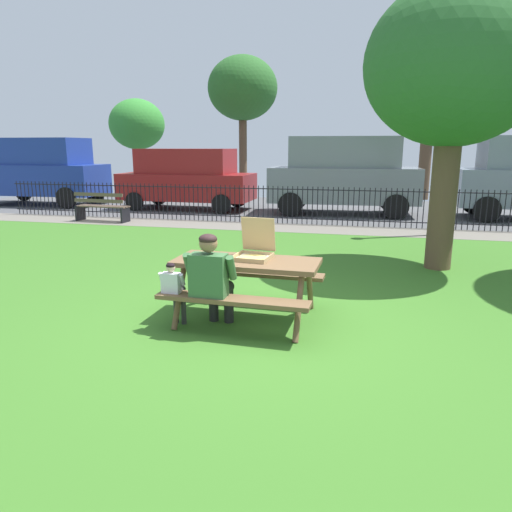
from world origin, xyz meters
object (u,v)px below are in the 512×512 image
far_tree_left (137,125)px  far_tree_center (430,97)px  park_bench_left (102,207)px  parked_car_center (344,173)px  pizza_box_open (254,251)px  parked_car_far_left (41,170)px  adult_at_table (212,278)px  pizza_slice_on_table (221,259)px  parked_car_left (187,178)px  picnic_table_foreground (247,273)px  tree_midground_right (455,67)px  lamp_post_walkway (440,129)px  child_at_table (174,288)px  far_tree_midleft (243,89)px

far_tree_left → far_tree_center: 12.87m
park_bench_left → parked_car_center: (6.78, 3.27, 0.89)m
park_bench_left → far_tree_left: (-3.03, 8.47, 2.70)m
pizza_box_open → parked_car_far_left: size_ratio=0.11×
adult_at_table → parked_car_far_left: size_ratio=0.25×
pizza_slice_on_table → parked_car_left: bearing=113.5°
adult_at_table → far_tree_left: far_tree_left is taller
picnic_table_foreground → tree_midground_right: 5.14m
tree_midground_right → pizza_box_open: bearing=-129.9°
far_tree_left → tree_midground_right: bearing=-45.2°
far_tree_left → far_tree_center: (12.83, 0.00, 0.97)m
picnic_table_foreground → lamp_post_walkway: 7.55m
picnic_table_foreground → child_at_table: size_ratio=2.24×
parked_car_center → pizza_slice_on_table: bearing=-95.5°
pizza_slice_on_table → park_bench_left: size_ratio=0.17×
parked_car_left → far_tree_midleft: 6.30m
lamp_post_walkway → far_tree_midleft: (-7.08, 8.64, 2.04)m
tree_midground_right → parked_car_center: 7.40m
adult_at_table → park_bench_left: (-5.82, 7.30, -0.24)m
far_tree_center → far_tree_midleft: bearing=180.0°
lamp_post_walkway → parked_car_left: (-7.74, 3.43, -1.44)m
pizza_box_open → far_tree_midleft: (-4.13, 15.16, 3.71)m
park_bench_left → far_tree_left: far_tree_left is taller
child_at_table → parked_car_far_left: size_ratio=0.17×
adult_at_table → tree_midground_right: size_ratio=0.25×
tree_midground_right → far_tree_center: 12.04m
adult_at_table → tree_midground_right: (3.02, 3.80, 2.78)m
pizza_slice_on_table → far_tree_midleft: bearing=103.7°
adult_at_table → far_tree_midleft: 16.69m
far_tree_left → far_tree_center: far_tree_center is taller
far_tree_left → adult_at_table: bearing=-60.7°
lamp_post_walkway → parked_car_far_left: (-13.56, 3.43, -1.23)m
picnic_table_foreground → child_at_table: child_at_table is taller
parked_car_center → parked_car_far_left: bearing=-180.0°
pizza_slice_on_table → tree_midground_right: bearing=47.6°
child_at_table → parked_car_center: 10.71m
picnic_table_foreground → far_tree_center: size_ratio=0.35×
pizza_slice_on_table → parked_car_far_left: bearing=135.3°
tree_midground_right → far_tree_center: far_tree_center is taller
park_bench_left → parked_car_center: bearing=25.7°
picnic_table_foreground → far_tree_midleft: bearing=104.9°
lamp_post_walkway → parked_car_far_left: size_ratio=0.88×
child_at_table → lamp_post_walkway: (3.78, 7.16, 2.04)m
pizza_box_open → pizza_slice_on_table: size_ratio=1.91×
park_bench_left → pizza_box_open: bearing=-47.2°
picnic_table_foreground → far_tree_left: (-9.15, 15.29, 2.52)m
picnic_table_foreground → far_tree_center: 16.10m
parked_car_far_left → far_tree_left: bearing=75.1°
pizza_box_open → lamp_post_walkway: lamp_post_walkway is taller
park_bench_left → parked_car_far_left: bearing=143.5°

